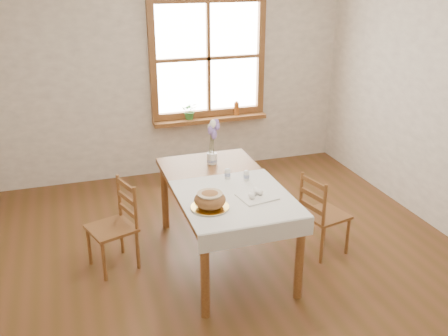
# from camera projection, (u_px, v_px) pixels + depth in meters

# --- Properties ---
(ground) EXTENTS (5.00, 5.00, 0.00)m
(ground) POSITION_uv_depth(u_px,v_px,m) (235.00, 275.00, 4.36)
(ground) COLOR brown
(ground) RESTS_ON ground
(room_walls) EXTENTS (4.60, 5.10, 2.65)m
(room_walls) POSITION_uv_depth(u_px,v_px,m) (236.00, 83.00, 3.71)
(room_walls) COLOR white
(room_walls) RESTS_ON ground
(window) EXTENTS (1.46, 0.08, 1.46)m
(window) POSITION_uv_depth(u_px,v_px,m) (208.00, 58.00, 6.13)
(window) COLOR brown
(window) RESTS_ON ground
(window_sill) EXTENTS (1.46, 0.20, 0.05)m
(window_sill) POSITION_uv_depth(u_px,v_px,m) (210.00, 119.00, 6.36)
(window_sill) COLOR brown
(window_sill) RESTS_ON ground
(dining_table) EXTENTS (0.90, 1.60, 0.75)m
(dining_table) POSITION_uv_depth(u_px,v_px,m) (224.00, 193.00, 4.37)
(dining_table) COLOR brown
(dining_table) RESTS_ON ground
(table_linen) EXTENTS (0.91, 0.99, 0.01)m
(table_linen) POSITION_uv_depth(u_px,v_px,m) (235.00, 198.00, 4.07)
(table_linen) COLOR white
(table_linen) RESTS_ON dining_table
(chair_left) EXTENTS (0.49, 0.48, 0.80)m
(chair_left) POSITION_uv_depth(u_px,v_px,m) (111.00, 227.00, 4.35)
(chair_left) COLOR brown
(chair_left) RESTS_ON ground
(chair_right) EXTENTS (0.46, 0.44, 0.79)m
(chair_right) POSITION_uv_depth(u_px,v_px,m) (325.00, 213.00, 4.60)
(chair_right) COLOR brown
(chair_right) RESTS_ON ground
(bread_plate) EXTENTS (0.37, 0.37, 0.02)m
(bread_plate) POSITION_uv_depth(u_px,v_px,m) (210.00, 207.00, 3.89)
(bread_plate) COLOR silver
(bread_plate) RESTS_ON table_linen
(bread_loaf) EXTENTS (0.25, 0.25, 0.14)m
(bread_loaf) POSITION_uv_depth(u_px,v_px,m) (210.00, 198.00, 3.86)
(bread_loaf) COLOR #9E6638
(bread_loaf) RESTS_ON bread_plate
(egg_napkin) EXTENTS (0.32, 0.29, 0.01)m
(egg_napkin) POSITION_uv_depth(u_px,v_px,m) (257.00, 197.00, 4.07)
(egg_napkin) COLOR white
(egg_napkin) RESTS_ON table_linen
(eggs) EXTENTS (0.25, 0.23, 0.05)m
(eggs) POSITION_uv_depth(u_px,v_px,m) (257.00, 193.00, 4.05)
(eggs) COLOR white
(eggs) RESTS_ON egg_napkin
(salt_shaker) EXTENTS (0.06, 0.06, 0.10)m
(salt_shaker) POSITION_uv_depth(u_px,v_px,m) (228.00, 173.00, 4.41)
(salt_shaker) COLOR silver
(salt_shaker) RESTS_ON table_linen
(pepper_shaker) EXTENTS (0.06, 0.06, 0.10)m
(pepper_shaker) POSITION_uv_depth(u_px,v_px,m) (246.00, 175.00, 4.37)
(pepper_shaker) COLOR silver
(pepper_shaker) RESTS_ON table_linen
(flower_vase) EXTENTS (0.12, 0.12, 0.11)m
(flower_vase) POSITION_uv_depth(u_px,v_px,m) (212.00, 159.00, 4.75)
(flower_vase) COLOR silver
(flower_vase) RESTS_ON dining_table
(lavender_bouquet) EXTENTS (0.17, 0.17, 0.32)m
(lavender_bouquet) POSITION_uv_depth(u_px,v_px,m) (212.00, 138.00, 4.67)
(lavender_bouquet) COLOR #775DA5
(lavender_bouquet) RESTS_ON flower_vase
(potted_plant) EXTENTS (0.24, 0.26, 0.17)m
(potted_plant) POSITION_uv_depth(u_px,v_px,m) (190.00, 113.00, 6.24)
(potted_plant) COLOR #37772F
(potted_plant) RESTS_ON window_sill
(amber_bottle) EXTENTS (0.07, 0.07, 0.18)m
(amber_bottle) POSITION_uv_depth(u_px,v_px,m) (236.00, 108.00, 6.41)
(amber_bottle) COLOR #AB5A1F
(amber_bottle) RESTS_ON window_sill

